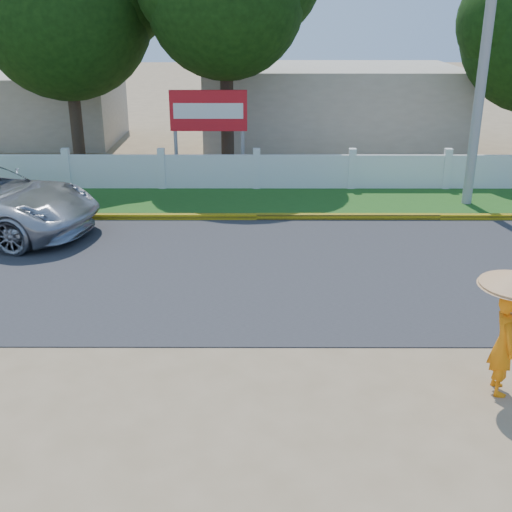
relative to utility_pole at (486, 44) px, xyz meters
The scene contains 11 objects.
ground 12.25m from the utility_pole, 122.94° to the right, with size 120.00×120.00×0.00m, color #9E8460.
road 9.17m from the utility_pole, 140.74° to the right, with size 60.00×7.00×0.02m, color #38383A.
grass_verge 7.65m from the utility_pole, behind, with size 60.00×3.50×0.03m, color #2D601E.
curb 7.75m from the utility_pole, 166.28° to the right, with size 40.00×0.18×0.16m, color yellow.
fence 7.52m from the utility_pole, 165.19° to the left, with size 40.00×0.10×1.10m, color silver.
building_near 9.47m from the utility_pole, 110.74° to the left, with size 10.00×6.00×3.20m, color #B7AD99.
building_far 19.00m from the utility_pole, 149.77° to the left, with size 8.00×5.00×2.80m, color #B7AD99.
utility_pole is the anchor object (origin of this frame).
monk_with_parasol 10.65m from the utility_pole, 104.23° to the right, with size 1.10×1.10×2.00m.
billboard 8.55m from the utility_pole, 160.58° to the left, with size 2.50×0.13×2.95m.
tree_row 5.41m from the utility_pole, 122.46° to the left, with size 36.83×7.13×9.47m.
Camera 1 is at (0.02, -8.63, 5.47)m, focal length 45.00 mm.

